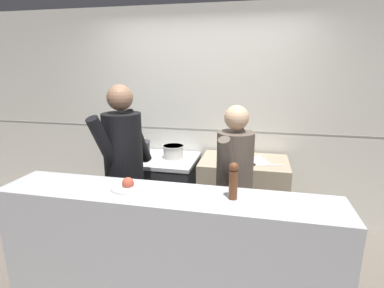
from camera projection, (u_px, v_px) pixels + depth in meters
The scene contains 12 objects.
wall_back_tiled at pixel (205, 117), 3.70m from camera, with size 8.00×0.06×2.60m.
oven_range at pixel (157, 191), 3.64m from camera, with size 0.95×0.71×0.87m.
prep_counter at pixel (242, 198), 3.43m from camera, with size 0.96×0.65×0.90m.
pass_counter at pixel (167, 256), 2.29m from camera, with size 2.52×0.45×1.02m.
stock_pot at pixel (137, 148), 3.62m from camera, with size 0.33×0.33×0.16m.
sauce_pot at pixel (173, 151), 3.50m from camera, with size 0.25×0.25×0.15m.
mixing_bowl_steel at pixel (259, 158), 3.24m from camera, with size 0.25×0.25×0.09m.
chefs_knife at pixel (260, 165), 3.13m from camera, with size 0.39×0.12×0.02m.
plated_dish_main at pixel (128, 186), 2.25m from camera, with size 0.26×0.26×0.09m.
pepper_mill at pixel (233, 180), 2.04m from camera, with size 0.07×0.07×0.26m.
chef_head_cook at pixel (124, 168), 2.82m from camera, with size 0.45×0.76×1.76m.
chef_sous at pixel (234, 184), 2.69m from camera, with size 0.39×0.70×1.60m.
Camera 1 is at (0.63, -2.14, 1.92)m, focal length 28.00 mm.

